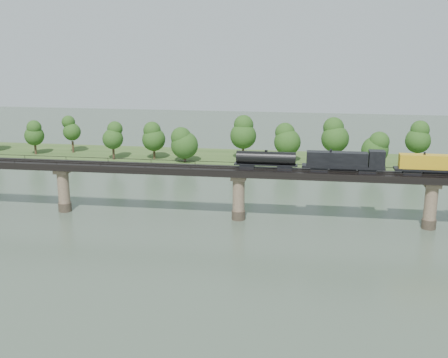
# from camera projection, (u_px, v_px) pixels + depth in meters

# --- Properties ---
(ground) EXTENTS (400.00, 400.00, 0.00)m
(ground) POSITION_uv_depth(u_px,v_px,m) (217.00, 277.00, 94.12)
(ground) COLOR #384838
(ground) RESTS_ON ground
(far_bank) EXTENTS (300.00, 24.00, 1.60)m
(far_bank) POSITION_uv_depth(u_px,v_px,m) (260.00, 160.00, 175.22)
(far_bank) COLOR #334E1F
(far_bank) RESTS_ON ground
(bridge) EXTENTS (236.00, 30.00, 11.50)m
(bridge) POSITION_uv_depth(u_px,v_px,m) (239.00, 195.00, 121.43)
(bridge) COLOR #473A2D
(bridge) RESTS_ON ground
(bridge_superstructure) EXTENTS (220.00, 4.90, 0.75)m
(bridge_superstructure) POSITION_uv_depth(u_px,v_px,m) (239.00, 167.00, 119.81)
(bridge_superstructure) COLOR black
(bridge_superstructure) RESTS_ON bridge
(far_treeline) EXTENTS (289.06, 17.54, 13.60)m
(far_treeline) POSITION_uv_depth(u_px,v_px,m) (232.00, 137.00, 170.05)
(far_treeline) COLOR #382619
(far_treeline) RESTS_ON far_bank
(freight_train) EXTENTS (68.66, 2.68, 4.73)m
(freight_train) POSITION_uv_depth(u_px,v_px,m) (406.00, 163.00, 114.44)
(freight_train) COLOR black
(freight_train) RESTS_ON bridge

